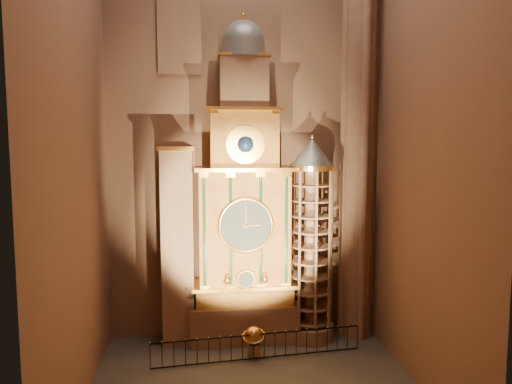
{
  "coord_description": "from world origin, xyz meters",
  "views": [
    {
      "loc": [
        -2.17,
        -18.27,
        10.19
      ],
      "look_at": [
        0.39,
        3.0,
        8.06
      ],
      "focal_mm": 32.0,
      "sensor_mm": 36.0,
      "label": 1
    }
  ],
  "objects": [
    {
      "name": "wall_right",
      "position": [
        7.0,
        0.0,
        11.0
      ],
      "size": [
        0.0,
        22.0,
        22.0
      ],
      "primitive_type": "plane",
      "rotation": [
        1.57,
        0.0,
        -1.57
      ],
      "color": "brown",
      "rests_on": "floor"
    },
    {
      "name": "stained_glass_window",
      "position": [
        -3.2,
        5.92,
        16.5
      ],
      "size": [
        2.2,
        0.14,
        5.2
      ],
      "color": "navy",
      "rests_on": "wall_back"
    },
    {
      "name": "astronomical_clock",
      "position": [
        0.0,
        4.96,
        6.68
      ],
      "size": [
        5.6,
        2.41,
        16.7
      ],
      "color": "#8C634C",
      "rests_on": "floor"
    },
    {
      "name": "wall_back",
      "position": [
        0.0,
        6.0,
        11.0
      ],
      "size": [
        22.0,
        0.0,
        22.0
      ],
      "primitive_type": "plane",
      "rotation": [
        1.57,
        0.0,
        0.0
      ],
      "color": "brown",
      "rests_on": "floor"
    },
    {
      "name": "gothic_pier",
      "position": [
        6.1,
        5.0,
        11.0
      ],
      "size": [
        2.04,
        2.04,
        22.0
      ],
      "color": "#8C634C",
      "rests_on": "floor"
    },
    {
      "name": "wall_left",
      "position": [
        -7.0,
        0.0,
        11.0
      ],
      "size": [
        0.0,
        22.0,
        22.0
      ],
      "primitive_type": "plane",
      "rotation": [
        1.57,
        0.0,
        1.57
      ],
      "color": "brown",
      "rests_on": "floor"
    },
    {
      "name": "stair_turret",
      "position": [
        3.5,
        4.7,
        5.27
      ],
      "size": [
        2.5,
        2.5,
        10.8
      ],
      "color": "#8C634C",
      "rests_on": "floor"
    },
    {
      "name": "iron_railing",
      "position": [
        0.47,
        2.5,
        0.67
      ],
      "size": [
        10.1,
        0.97,
        1.24
      ],
      "color": "black",
      "rests_on": "floor"
    },
    {
      "name": "portrait_tower",
      "position": [
        -3.4,
        4.98,
        5.15
      ],
      "size": [
        1.8,
        1.6,
        10.2
      ],
      "color": "#8C634C",
      "rests_on": "floor"
    },
    {
      "name": "celestial_globe",
      "position": [
        0.26,
        2.78,
        0.93
      ],
      "size": [
        1.34,
        1.3,
        1.55
      ],
      "color": "#8C634C",
      "rests_on": "floor"
    }
  ]
}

